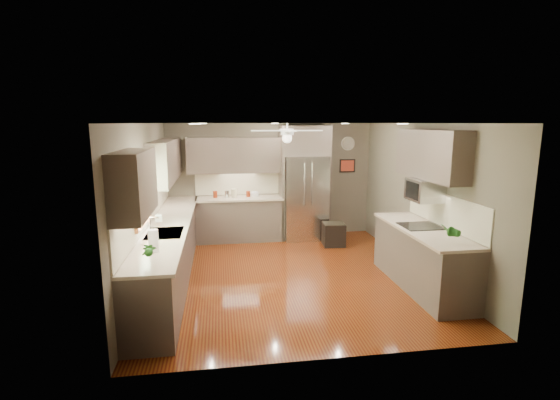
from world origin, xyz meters
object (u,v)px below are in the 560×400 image
object	(u,v)px
canister_a	(215,194)
paper_towel	(153,241)
canister_c	(234,193)
potted_plant_right	(450,231)
refrigerator	(305,185)
potted_plant_left	(148,250)
stool	(334,234)
bowl	(255,196)
canister_d	(248,194)
canister_b	(227,194)
soap_bottle	(159,218)
microwave	(425,190)

from	to	relation	value
canister_a	paper_towel	size ratio (longest dim) A/B	0.47
canister_c	potted_plant_right	size ratio (longest dim) A/B	0.61
refrigerator	potted_plant_left	bearing A→B (deg)	-123.72
canister_c	stool	distance (m)	2.27
bowl	stool	xyz separation A→B (m)	(1.57, -0.73, -0.73)
canister_a	bowl	bearing A→B (deg)	2.88
potted_plant_right	paper_towel	xyz separation A→B (m)	(-3.84, 0.14, -0.01)
refrigerator	canister_c	bearing A→B (deg)	178.49
bowl	canister_d	bearing A→B (deg)	174.09
canister_a	canister_b	world-z (taller)	canister_a
soap_bottle	stool	size ratio (longest dim) A/B	0.43
canister_d	canister_c	bearing A→B (deg)	-171.48
canister_b	potted_plant_right	bearing A→B (deg)	-52.59
canister_a	canister_d	size ratio (longest dim) A/B	1.11
microwave	canister_a	bearing A→B (deg)	139.90
canister_c	soap_bottle	size ratio (longest dim) A/B	0.89
canister_a	canister_d	world-z (taller)	canister_a
canister_a	refrigerator	distance (m)	1.93
potted_plant_left	refrigerator	distance (m)	4.76
canister_d	canister_b	bearing A→B (deg)	-176.99
paper_towel	soap_bottle	bearing A→B (deg)	95.46
canister_d	soap_bottle	distance (m)	2.71
canister_c	stool	world-z (taller)	canister_c
bowl	stool	distance (m)	1.88
bowl	soap_bottle	bearing A→B (deg)	-127.44
canister_b	microwave	xyz separation A→B (m)	(3.00, -2.77, 0.47)
refrigerator	canister_b	bearing A→B (deg)	177.87
canister_a	paper_towel	xyz separation A→B (m)	(-0.72, -3.58, 0.06)
potted_plant_left	canister_a	bearing A→B (deg)	79.81
potted_plant_right	bowl	distance (m)	4.40
stool	potted_plant_left	bearing A→B (deg)	-133.43
potted_plant_left	microwave	xyz separation A→B (m)	(3.97, 1.25, 0.39)
canister_c	stool	bearing A→B (deg)	-19.07
microwave	soap_bottle	bearing A→B (deg)	172.10
refrigerator	stool	size ratio (longest dim) A/B	4.96
canister_b	refrigerator	world-z (taller)	refrigerator
canister_d	microwave	size ratio (longest dim) A/B	0.23
bowl	canister_b	bearing A→B (deg)	-179.09
bowl	microwave	bearing A→B (deg)	-49.04
bowl	paper_towel	world-z (taller)	paper_towel
potted_plant_left	paper_towel	world-z (taller)	paper_towel
canister_b	canister_c	bearing A→B (deg)	-8.55
canister_d	refrigerator	xyz separation A→B (m)	(1.22, -0.09, 0.19)
potted_plant_right	microwave	xyz separation A→B (m)	(0.13, 0.98, 0.39)
bowl	microwave	size ratio (longest dim) A/B	0.35
canister_c	stool	size ratio (longest dim) A/B	0.38
canister_d	potted_plant_left	size ratio (longest dim) A/B	0.43
stool	bowl	bearing A→B (deg)	155.16
canister_a	stool	xyz separation A→B (m)	(2.41, -0.68, -0.78)
canister_a	stool	world-z (taller)	canister_a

